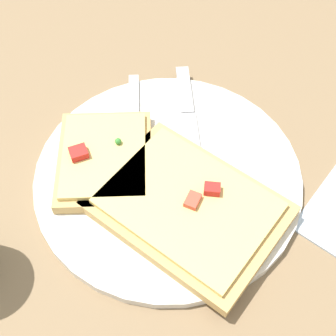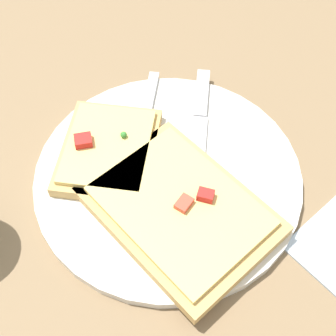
{
  "view_description": "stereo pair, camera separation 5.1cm",
  "coord_description": "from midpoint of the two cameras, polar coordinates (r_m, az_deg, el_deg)",
  "views": [
    {
      "loc": [
        0.23,
        0.18,
        0.44
      ],
      "look_at": [
        0.0,
        0.0,
        0.02
      ],
      "focal_mm": 50.0,
      "sensor_mm": 36.0,
      "label": 1
    },
    {
      "loc": [
        0.19,
        0.22,
        0.44
      ],
      "look_at": [
        0.0,
        0.0,
        0.02
      ],
      "focal_mm": 50.0,
      "sensor_mm": 36.0,
      "label": 2
    }
  ],
  "objects": [
    {
      "name": "crumb_scatter",
      "position": [
        0.49,
        0.8,
        -4.98
      ],
      "size": [
        0.05,
        0.02,
        0.01
      ],
      "color": "tan",
      "rests_on": "plate"
    },
    {
      "name": "pizza_slice_main",
      "position": [
        0.49,
        -0.51,
        -4.99
      ],
      "size": [
        0.14,
        0.19,
        0.03
      ],
      "rotation": [
        0.0,
        0.0,
        1.59
      ],
      "color": "tan",
      "rests_on": "plate"
    },
    {
      "name": "ground_plane",
      "position": [
        0.53,
        -2.76,
        -1.55
      ],
      "size": [
        4.0,
        4.0,
        0.0
      ],
      "primitive_type": "plane",
      "color": "#7F6647"
    },
    {
      "name": "pizza_slice_corner",
      "position": [
        0.53,
        -10.52,
        0.96
      ],
      "size": [
        0.17,
        0.16,
        0.03
      ],
      "rotation": [
        0.0,
        0.0,
        0.71
      ],
      "color": "tan",
      "rests_on": "plate"
    },
    {
      "name": "fork",
      "position": [
        0.54,
        -6.91,
        1.5
      ],
      "size": [
        0.18,
        0.16,
        0.01
      ],
      "rotation": [
        0.0,
        0.0,
        7.0
      ],
      "color": "#B7B7BC",
      "rests_on": "plate"
    },
    {
      "name": "plate",
      "position": [
        0.53,
        -2.78,
        -1.19
      ],
      "size": [
        0.3,
        0.3,
        0.01
      ],
      "color": "silver",
      "rests_on": "ground"
    },
    {
      "name": "knife",
      "position": [
        0.57,
        -0.11,
        5.84
      ],
      "size": [
        0.16,
        0.15,
        0.01
      ],
      "rotation": [
        0.0,
        0.0,
        7.03
      ],
      "color": "#B7B7BC",
      "rests_on": "plate"
    }
  ]
}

